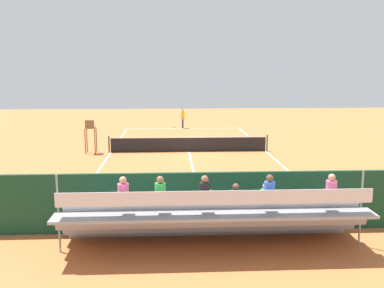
{
  "coord_description": "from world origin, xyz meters",
  "views": [
    {
      "loc": [
        1.26,
        27.99,
        5.38
      ],
      "look_at": [
        0.0,
        4.0,
        1.2
      ],
      "focal_mm": 41.34,
      "sensor_mm": 36.0,
      "label": 1
    }
  ],
  "objects_px": {
    "tennis_ball_far": "(180,132)",
    "bleacher_stand": "(215,216)",
    "tennis_net": "(189,144)",
    "tennis_player": "(183,117)",
    "umpire_chair": "(90,133)",
    "tennis_racket": "(177,127)",
    "tennis_ball_near": "(205,131)",
    "courtside_bench": "(292,206)",
    "equipment_bag": "(234,219)"
  },
  "relations": [
    {
      "from": "bleacher_stand",
      "to": "equipment_bag",
      "type": "relative_size",
      "value": 10.07
    },
    {
      "from": "tennis_ball_far",
      "to": "courtside_bench",
      "type": "bearing_deg",
      "value": 98.94
    },
    {
      "from": "tennis_net",
      "to": "tennis_racket",
      "type": "distance_m",
      "value": 11.76
    },
    {
      "from": "tennis_net",
      "to": "bleacher_stand",
      "type": "distance_m",
      "value": 15.41
    },
    {
      "from": "umpire_chair",
      "to": "tennis_racket",
      "type": "xyz_separation_m",
      "value": [
        -5.66,
        -12.0,
        -1.3
      ]
    },
    {
      "from": "tennis_net",
      "to": "tennis_ball_far",
      "type": "height_order",
      "value": "tennis_net"
    },
    {
      "from": "tennis_racket",
      "to": "tennis_player",
      "type": "bearing_deg",
      "value": 132.98
    },
    {
      "from": "tennis_net",
      "to": "tennis_player",
      "type": "relative_size",
      "value": 5.35
    },
    {
      "from": "tennis_ball_far",
      "to": "tennis_player",
      "type": "bearing_deg",
      "value": -96.83
    },
    {
      "from": "bleacher_stand",
      "to": "equipment_bag",
      "type": "xyz_separation_m",
      "value": [
        -0.86,
        -2.01,
        -0.82
      ]
    },
    {
      "from": "umpire_chair",
      "to": "tennis_ball_far",
      "type": "distance_m",
      "value": 10.57
    },
    {
      "from": "bleacher_stand",
      "to": "umpire_chair",
      "type": "bearing_deg",
      "value": -67.43
    },
    {
      "from": "tennis_player",
      "to": "tennis_ball_far",
      "type": "relative_size",
      "value": 29.18
    },
    {
      "from": "tennis_net",
      "to": "courtside_bench",
      "type": "bearing_deg",
      "value": 102.97
    },
    {
      "from": "tennis_ball_near",
      "to": "tennis_ball_far",
      "type": "xyz_separation_m",
      "value": [
        2.17,
        0.59,
        0.0
      ]
    },
    {
      "from": "tennis_racket",
      "to": "bleacher_stand",
      "type": "bearing_deg",
      "value": 91.35
    },
    {
      "from": "courtside_bench",
      "to": "tennis_net",
      "type": "bearing_deg",
      "value": -77.03
    },
    {
      "from": "tennis_ball_far",
      "to": "bleacher_stand",
      "type": "bearing_deg",
      "value": 91.1
    },
    {
      "from": "equipment_bag",
      "to": "tennis_racket",
      "type": "height_order",
      "value": "equipment_bag"
    },
    {
      "from": "tennis_racket",
      "to": "tennis_ball_near",
      "type": "xyz_separation_m",
      "value": [
        -2.35,
        2.7,
        0.02
      ]
    },
    {
      "from": "tennis_net",
      "to": "tennis_ball_far",
      "type": "relative_size",
      "value": 156.06
    },
    {
      "from": "equipment_bag",
      "to": "tennis_ball_near",
      "type": "xyz_separation_m",
      "value": [
        -0.85,
        -22.45,
        -0.15
      ]
    },
    {
      "from": "courtside_bench",
      "to": "umpire_chair",
      "type": "bearing_deg",
      "value": -54.58
    },
    {
      "from": "bleacher_stand",
      "to": "tennis_ball_far",
      "type": "bearing_deg",
      "value": -88.9
    },
    {
      "from": "bleacher_stand",
      "to": "equipment_bag",
      "type": "bearing_deg",
      "value": -113.25
    },
    {
      "from": "tennis_ball_near",
      "to": "umpire_chair",
      "type": "bearing_deg",
      "value": 49.28
    },
    {
      "from": "courtside_bench",
      "to": "tennis_racket",
      "type": "height_order",
      "value": "courtside_bench"
    },
    {
      "from": "umpire_chair",
      "to": "tennis_ball_far",
      "type": "height_order",
      "value": "umpire_chair"
    },
    {
      "from": "courtside_bench",
      "to": "tennis_ball_near",
      "type": "bearing_deg",
      "value": -86.8
    },
    {
      "from": "tennis_net",
      "to": "tennis_player",
      "type": "distance_m",
      "value": 11.21
    },
    {
      "from": "bleacher_stand",
      "to": "tennis_racket",
      "type": "xyz_separation_m",
      "value": [
        0.64,
        -27.15,
        -0.98
      ]
    },
    {
      "from": "tennis_net",
      "to": "courtside_bench",
      "type": "height_order",
      "value": "tennis_net"
    },
    {
      "from": "courtside_bench",
      "to": "tennis_ball_near",
      "type": "height_order",
      "value": "courtside_bench"
    },
    {
      "from": "tennis_net",
      "to": "equipment_bag",
      "type": "relative_size",
      "value": 11.44
    },
    {
      "from": "equipment_bag",
      "to": "tennis_racket",
      "type": "bearing_deg",
      "value": -86.59
    },
    {
      "from": "umpire_chair",
      "to": "tennis_racket",
      "type": "relative_size",
      "value": 3.72
    },
    {
      "from": "umpire_chair",
      "to": "equipment_bag",
      "type": "distance_m",
      "value": 15.01
    },
    {
      "from": "tennis_racket",
      "to": "equipment_bag",
      "type": "bearing_deg",
      "value": 93.41
    },
    {
      "from": "courtside_bench",
      "to": "tennis_racket",
      "type": "bearing_deg",
      "value": -81.81
    },
    {
      "from": "tennis_racket",
      "to": "tennis_ball_far",
      "type": "xyz_separation_m",
      "value": [
        -0.18,
        3.29,
        0.02
      ]
    },
    {
      "from": "tennis_net",
      "to": "tennis_ball_near",
      "type": "distance_m",
      "value": 9.24
    },
    {
      "from": "courtside_bench",
      "to": "tennis_ball_far",
      "type": "relative_size",
      "value": 27.27
    },
    {
      "from": "bleacher_stand",
      "to": "tennis_net",
      "type": "bearing_deg",
      "value": -89.64
    },
    {
      "from": "tennis_net",
      "to": "umpire_chair",
      "type": "xyz_separation_m",
      "value": [
        6.2,
        0.26,
        0.81
      ]
    },
    {
      "from": "umpire_chair",
      "to": "tennis_ball_near",
      "type": "xyz_separation_m",
      "value": [
        -8.01,
        -9.3,
        -1.28
      ]
    },
    {
      "from": "umpire_chair",
      "to": "tennis_net",
      "type": "bearing_deg",
      "value": -177.62
    },
    {
      "from": "courtside_bench",
      "to": "equipment_bag",
      "type": "xyz_separation_m",
      "value": [
        2.1,
        0.13,
        -0.38
      ]
    },
    {
      "from": "bleacher_stand",
      "to": "tennis_ball_near",
      "type": "xyz_separation_m",
      "value": [
        -1.71,
        -24.45,
        -0.96
      ]
    },
    {
      "from": "umpire_chair",
      "to": "courtside_bench",
      "type": "distance_m",
      "value": 15.99
    },
    {
      "from": "tennis_ball_near",
      "to": "tennis_racket",
      "type": "bearing_deg",
      "value": -48.91
    }
  ]
}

